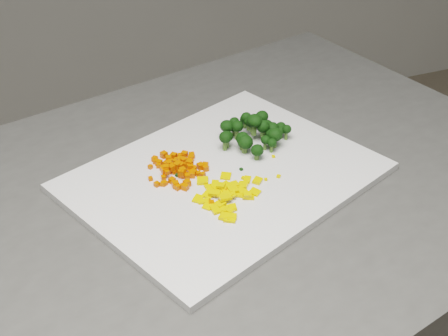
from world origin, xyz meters
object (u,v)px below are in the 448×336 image
object	(u,v)px
cutting_board	(224,177)
carrot_pile	(177,164)
pepper_pile	(230,192)
broccoli_pile	(254,127)

from	to	relation	value
cutting_board	carrot_pile	distance (m)	0.07
pepper_pile	broccoli_pile	distance (m)	0.15
broccoli_pile	pepper_pile	bearing A→B (deg)	-126.40
carrot_pile	broccoli_pile	size ratio (longest dim) A/B	0.83
broccoli_pile	cutting_board	bearing A→B (deg)	-139.23
pepper_pile	broccoli_pile	size ratio (longest dim) A/B	0.97
carrot_pile	broccoli_pile	bearing A→B (deg)	14.99
cutting_board	broccoli_pile	xyz separation A→B (m)	(0.08, 0.07, 0.03)
carrot_pile	pepper_pile	distance (m)	0.10
pepper_pile	broccoli_pile	xyz separation A→B (m)	(0.09, 0.12, 0.02)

